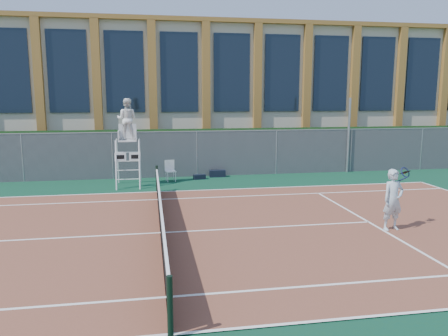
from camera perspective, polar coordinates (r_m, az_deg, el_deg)
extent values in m
plane|color=#233814|center=(12.78, -8.22, -8.49)|extent=(120.00, 120.00, 0.00)
cube|color=#0D3D2C|center=(13.73, -8.34, -7.20)|extent=(36.00, 20.00, 0.01)
cube|color=brown|center=(12.77, -8.22, -8.41)|extent=(23.77, 10.97, 0.02)
cylinder|color=black|center=(7.38, -7.06, -17.74)|extent=(0.10, 0.10, 1.10)
cylinder|color=black|center=(18.08, -8.75, -1.40)|extent=(0.10, 0.10, 1.10)
cube|color=black|center=(12.65, -8.27, -6.51)|extent=(0.03, 11.00, 0.86)
cube|color=white|center=(12.53, -8.32, -4.51)|extent=(0.06, 11.20, 0.07)
cube|color=black|center=(22.34, -9.00, 2.08)|extent=(40.00, 1.40, 2.20)
cube|color=beige|center=(30.17, -9.36, 9.46)|extent=(44.00, 10.00, 8.00)
cube|color=olive|center=(30.46, -9.57, 17.20)|extent=(45.00, 10.60, 0.25)
cylinder|color=#9EA0A5|center=(23.24, 15.95, 4.11)|extent=(0.12, 0.12, 3.81)
cylinder|color=white|center=(18.91, -13.92, 0.30)|extent=(0.06, 0.58, 2.10)
cylinder|color=white|center=(18.86, -10.98, 0.39)|extent=(0.06, 0.58, 2.10)
cylinder|color=white|center=(19.97, -13.70, 0.79)|extent=(0.06, 0.58, 2.10)
cylinder|color=white|center=(19.92, -10.92, 0.86)|extent=(0.06, 0.58, 2.10)
cube|color=white|center=(19.28, -12.48, 3.52)|extent=(0.75, 0.65, 0.06)
cube|color=white|center=(19.55, -12.48, 4.71)|extent=(0.75, 0.05, 0.65)
cube|color=white|center=(18.95, -13.38, 1.42)|extent=(0.47, 0.03, 0.37)
cube|color=white|center=(18.92, -11.56, 1.47)|extent=(0.47, 0.03, 0.37)
imported|color=white|center=(19.27, -12.57, 6.25)|extent=(0.99, 0.85, 1.78)
cube|color=silver|center=(20.21, -6.99, -0.43)|extent=(0.52, 0.52, 0.04)
cube|color=silver|center=(20.36, -7.13, 0.37)|extent=(0.45, 0.12, 0.48)
cylinder|color=silver|center=(20.04, -7.36, -1.23)|extent=(0.03, 0.03, 0.45)
cylinder|color=silver|center=(20.12, -6.35, -1.17)|extent=(0.03, 0.03, 0.45)
cylinder|color=silver|center=(20.39, -7.58, -1.05)|extent=(0.03, 0.03, 0.45)
cylinder|color=silver|center=(20.47, -6.59, -0.99)|extent=(0.03, 0.03, 0.45)
cube|color=black|center=(21.23, -0.88, -0.72)|extent=(0.78, 0.32, 0.33)
cube|color=black|center=(20.66, -3.21, -1.16)|extent=(0.60, 0.33, 0.22)
imported|color=silver|center=(13.60, 21.21, -3.89)|extent=(0.71, 0.51, 1.80)
torus|color=#131948|center=(13.91, 22.58, -0.53)|extent=(0.38, 0.30, 0.30)
sphere|color=#CCE533|center=(14.12, 22.53, -0.59)|extent=(0.07, 0.07, 0.07)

